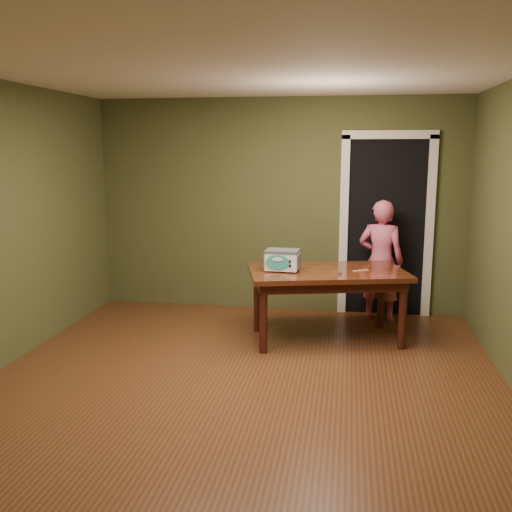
# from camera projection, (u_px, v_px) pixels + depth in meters

# --- Properties ---
(floor) EXTENTS (5.00, 5.00, 0.00)m
(floor) POSITION_uv_depth(u_px,v_px,m) (241.00, 388.00, 4.81)
(floor) COLOR #5A3519
(floor) RESTS_ON ground
(room_shell) EXTENTS (4.52, 5.02, 2.61)m
(room_shell) POSITION_uv_depth(u_px,v_px,m) (240.00, 185.00, 4.49)
(room_shell) COLOR #464A27
(room_shell) RESTS_ON ground
(doorway) EXTENTS (1.10, 0.66, 2.25)m
(doorway) POSITION_uv_depth(u_px,v_px,m) (384.00, 225.00, 7.10)
(doorway) COLOR black
(doorway) RESTS_ON ground
(dining_table) EXTENTS (1.77, 1.26, 0.75)m
(dining_table) POSITION_uv_depth(u_px,v_px,m) (327.00, 279.00, 5.93)
(dining_table) COLOR #35160C
(dining_table) RESTS_ON floor
(toy_oven) EXTENTS (0.37, 0.26, 0.22)m
(toy_oven) POSITION_uv_depth(u_px,v_px,m) (282.00, 259.00, 5.86)
(toy_oven) COLOR #4C4F54
(toy_oven) RESTS_ON dining_table
(baking_pan) EXTENTS (0.10, 0.10, 0.02)m
(baking_pan) POSITION_uv_depth(u_px,v_px,m) (337.00, 273.00, 5.72)
(baking_pan) COLOR silver
(baking_pan) RESTS_ON dining_table
(spatula) EXTENTS (0.17, 0.12, 0.01)m
(spatula) POSITION_uv_depth(u_px,v_px,m) (361.00, 270.00, 5.87)
(spatula) COLOR #E0B861
(spatula) RESTS_ON dining_table
(child) EXTENTS (0.57, 0.43, 1.42)m
(child) POSITION_uv_depth(u_px,v_px,m) (381.00, 261.00, 6.61)
(child) COLOR #D05577
(child) RESTS_ON floor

